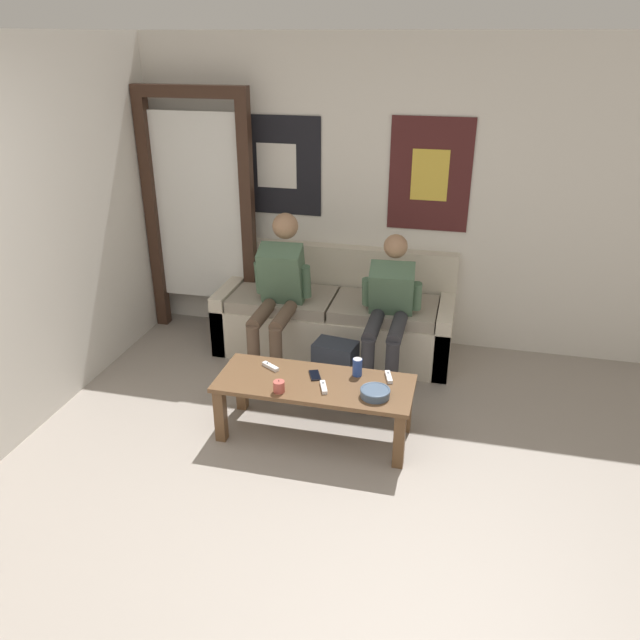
{
  "coord_description": "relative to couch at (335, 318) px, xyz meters",
  "views": [
    {
      "loc": [
        0.98,
        -2.22,
        2.53
      ],
      "look_at": [
        0.02,
        1.7,
        0.66
      ],
      "focal_mm": 35.0,
      "sensor_mm": 36.0,
      "label": 1
    }
  ],
  "objects": [
    {
      "name": "game_controller_near_right",
      "position": [
        0.22,
        -1.37,
        0.14
      ],
      "size": [
        0.08,
        0.15,
        0.03
      ],
      "color": "white",
      "rests_on": "coffee_table"
    },
    {
      "name": "person_seated_teen",
      "position": [
        0.51,
        -0.4,
        0.32
      ],
      "size": [
        0.47,
        0.91,
        1.12
      ],
      "color": "#2D2D33",
      "rests_on": "ground_plane"
    },
    {
      "name": "ground_plane",
      "position": [
        0.06,
        -2.55,
        -0.29
      ],
      "size": [
        18.0,
        18.0,
        0.0
      ],
      "primitive_type": "plane",
      "color": "gray"
    },
    {
      "name": "drink_can_blue",
      "position": [
        0.4,
        -1.14,
        0.19
      ],
      "size": [
        0.07,
        0.07,
        0.12
      ],
      "color": "#28479E",
      "rests_on": "coffee_table"
    },
    {
      "name": "pillar_candle",
      "position": [
        -0.05,
        -1.47,
        0.17
      ],
      "size": [
        0.07,
        0.07,
        0.09
      ],
      "color": "#B24C42",
      "rests_on": "coffee_table"
    },
    {
      "name": "person_seated_adult",
      "position": [
        -0.38,
        -0.37,
        0.38
      ],
      "size": [
        0.47,
        0.91,
        1.23
      ],
      "color": "brown",
      "rests_on": "ground_plane"
    },
    {
      "name": "couch",
      "position": [
        0.0,
        0.0,
        0.0
      ],
      "size": [
        1.98,
        0.74,
        0.85
      ],
      "color": "beige",
      "rests_on": "ground_plane"
    },
    {
      "name": "cell_phone",
      "position": [
        0.13,
        -1.22,
        0.13
      ],
      "size": [
        0.11,
        0.15,
        0.01
      ],
      "color": "black",
      "rests_on": "coffee_table"
    },
    {
      "name": "door_frame",
      "position": [
        -1.26,
        0.15,
        0.91
      ],
      "size": [
        1.0,
        0.1,
        2.15
      ],
      "color": "#382319",
      "rests_on": "ground_plane"
    },
    {
      "name": "ceramic_bowl",
      "position": [
        0.56,
        -1.39,
        0.16
      ],
      "size": [
        0.19,
        0.19,
        0.06
      ],
      "color": "#475B75",
      "rests_on": "coffee_table"
    },
    {
      "name": "wall_back",
      "position": [
        0.06,
        0.37,
        0.98
      ],
      "size": [
        10.0,
        0.07,
        2.55
      ],
      "color": "silver",
      "rests_on": "ground_plane"
    },
    {
      "name": "game_controller_near_left",
      "position": [
        -0.2,
        -1.19,
        0.14
      ],
      "size": [
        0.14,
        0.11,
        0.03
      ],
      "color": "white",
      "rests_on": "coffee_table"
    },
    {
      "name": "coffee_table",
      "position": [
        0.14,
        -1.3,
        0.06
      ],
      "size": [
        1.31,
        0.52,
        0.42
      ],
      "color": "brown",
      "rests_on": "ground_plane"
    },
    {
      "name": "game_controller_far_center",
      "position": [
        0.62,
        -1.14,
        0.14
      ],
      "size": [
        0.07,
        0.15,
        0.03
      ],
      "color": "white",
      "rests_on": "coffee_table"
    },
    {
      "name": "backpack",
      "position": [
        0.16,
        -0.73,
        -0.09
      ],
      "size": [
        0.34,
        0.27,
        0.43
      ],
      "color": "#282D38",
      "rests_on": "ground_plane"
    }
  ]
}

